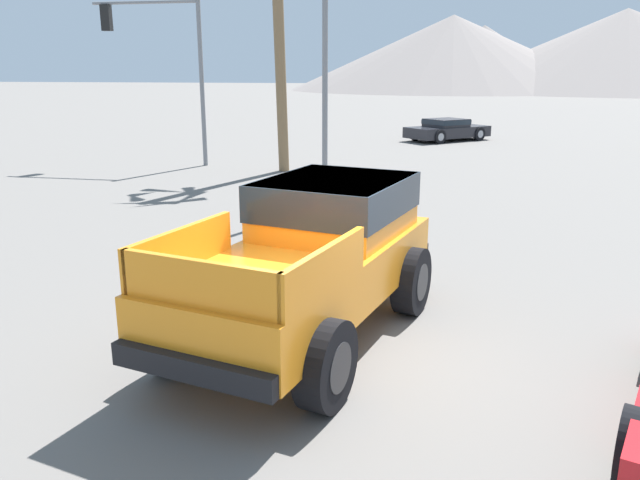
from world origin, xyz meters
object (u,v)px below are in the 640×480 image
Objects in this scene: orange_pickup_truck at (316,250)px; parked_car_dark at (447,129)px; street_lamp_post at (325,27)px; traffic_light_main at (161,48)px.

parked_car_dark is at bearing 100.13° from orange_pickup_truck.
street_lamp_post is (-1.35, 7.85, 3.31)m from orange_pickup_truck.
street_lamp_post is (7.22, -6.33, 0.23)m from traffic_light_main.
orange_pickup_truck is 8.62m from street_lamp_post.
traffic_light_main is at bearing 135.45° from orange_pickup_truck.
street_lamp_post reaches higher than traffic_light_main.
traffic_light_main is at bearing -88.05° from parked_car_dark.
parked_car_dark is at bearing 79.34° from street_lamp_post.
orange_pickup_truck is 24.54m from parked_car_dark.
parked_car_dark is (1.78, 24.46, -0.57)m from orange_pickup_truck.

